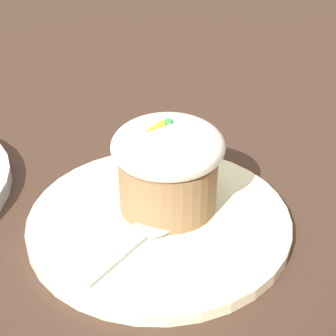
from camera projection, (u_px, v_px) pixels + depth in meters
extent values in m
plane|color=#3D281E|center=(159.00, 223.00, 0.42)|extent=(4.00, 4.00, 0.00)
cylinder|color=beige|center=(159.00, 218.00, 0.41)|extent=(0.23, 0.23, 0.01)
cylinder|color=olive|center=(168.00, 182.00, 0.41)|extent=(0.09, 0.09, 0.05)
ellipsoid|color=white|center=(168.00, 145.00, 0.39)|extent=(0.10, 0.10, 0.04)
cone|color=orange|center=(159.00, 127.00, 0.37)|extent=(0.02, 0.01, 0.01)
sphere|color=green|center=(169.00, 123.00, 0.38)|extent=(0.01, 0.01, 0.01)
cube|color=#B7B7BC|center=(117.00, 257.00, 0.36)|extent=(0.07, 0.03, 0.00)
ellipsoid|color=#B7B7BC|center=(156.00, 222.00, 0.39)|extent=(0.05, 0.05, 0.01)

